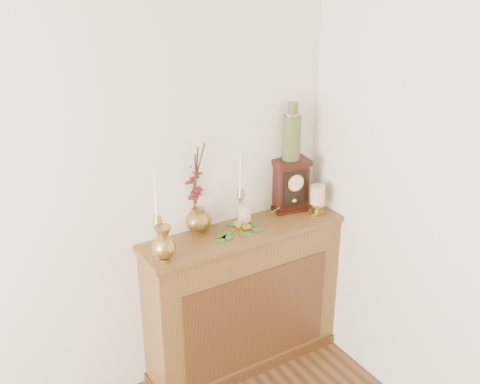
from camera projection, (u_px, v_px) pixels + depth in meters
console_shelf at (244, 302)px, 3.39m from camera, size 1.24×0.34×0.93m
candlestick_left at (158, 229)px, 2.85m from camera, size 0.08×0.08×0.48m
candlestick_center at (241, 202)px, 3.18m from camera, size 0.08×0.08×0.47m
bud_vase at (164, 245)px, 2.83m from camera, size 0.12×0.12×0.20m
ginger_jar at (194, 190)px, 3.11m from camera, size 0.22×0.23×0.53m
pillar_candle_left at (245, 216)px, 3.17m from camera, size 0.08×0.08×0.16m
pillar_candle_right at (317, 198)px, 3.35m from camera, size 0.10×0.10×0.19m
ivy_garland at (253, 225)px, 3.22m from camera, size 0.48×0.20×0.09m
mantel_clock at (290, 185)px, 3.39m from camera, size 0.24×0.18×0.32m
ceramic_vase at (292, 134)px, 3.27m from camera, size 0.11×0.11×0.34m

